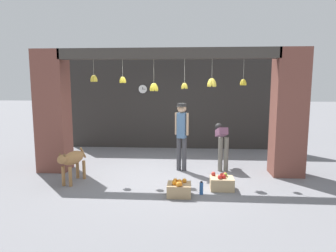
# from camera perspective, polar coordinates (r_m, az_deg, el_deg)

# --- Properties ---
(ground_plane) EXTENTS (60.00, 60.00, 0.00)m
(ground_plane) POSITION_cam_1_polar(r_m,az_deg,el_deg) (7.02, -0.26, -9.47)
(ground_plane) COLOR slate
(shop_back_wall) EXTENTS (6.85, 0.12, 2.90)m
(shop_back_wall) POSITION_cam_1_polar(r_m,az_deg,el_deg) (9.79, 1.07, 4.17)
(shop_back_wall) COLOR #2D2B28
(shop_back_wall) RESTS_ON ground_plane
(shop_pillar_left) EXTENTS (0.70, 0.60, 2.90)m
(shop_pillar_left) POSITION_cam_1_polar(r_m,az_deg,el_deg) (7.73, -21.08, 2.59)
(shop_pillar_left) COLOR brown
(shop_pillar_left) RESTS_ON ground_plane
(shop_pillar_right) EXTENTS (0.70, 0.60, 2.90)m
(shop_pillar_right) POSITION_cam_1_polar(r_m,az_deg,el_deg) (7.37, 21.99, 2.30)
(shop_pillar_right) COLOR brown
(shop_pillar_right) RESTS_ON ground_plane
(storefront_awning) EXTENTS (4.95, 0.28, 0.97)m
(storefront_awning) POSITION_cam_1_polar(r_m,az_deg,el_deg) (6.84, -0.16, 13.18)
(storefront_awning) COLOR #3D3833
(dog) EXTENTS (0.41, 1.00, 0.74)m
(dog) POSITION_cam_1_polar(r_m,az_deg,el_deg) (6.73, -17.78, -6.12)
(dog) COLOR #9E7042
(dog) RESTS_ON ground_plane
(shopkeeper) EXTENTS (0.33, 0.29, 1.65)m
(shopkeeper) POSITION_cam_1_polar(r_m,az_deg,el_deg) (7.23, 2.62, -1.01)
(shopkeeper) COLOR #424247
(shopkeeper) RESTS_ON ground_plane
(worker_stooping) EXTENTS (0.29, 0.83, 1.09)m
(worker_stooping) POSITION_cam_1_polar(r_m,az_deg,el_deg) (7.57, 10.19, -2.62)
(worker_stooping) COLOR #6B665B
(worker_stooping) RESTS_ON ground_plane
(fruit_crate_oranges) EXTENTS (0.45, 0.39, 0.32)m
(fruit_crate_oranges) POSITION_cam_1_polar(r_m,az_deg,el_deg) (5.80, 2.11, -11.88)
(fruit_crate_oranges) COLOR tan
(fruit_crate_oranges) RESTS_ON ground_plane
(fruit_crate_apples) EXTENTS (0.46, 0.37, 0.33)m
(fruit_crate_apples) POSITION_cam_1_polar(r_m,az_deg,el_deg) (6.22, 10.22, -10.58)
(fruit_crate_apples) COLOR tan
(fruit_crate_apples) RESTS_ON ground_plane
(water_bottle) EXTENTS (0.07, 0.07, 0.26)m
(water_bottle) POSITION_cam_1_polar(r_m,az_deg,el_deg) (5.91, 6.37, -11.70)
(water_bottle) COLOR #2D60AD
(water_bottle) RESTS_ON ground_plane
(wall_clock) EXTENTS (0.29, 0.03, 0.29)m
(wall_clock) POSITION_cam_1_polar(r_m,az_deg,el_deg) (9.80, -4.83, 7.01)
(wall_clock) COLOR black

